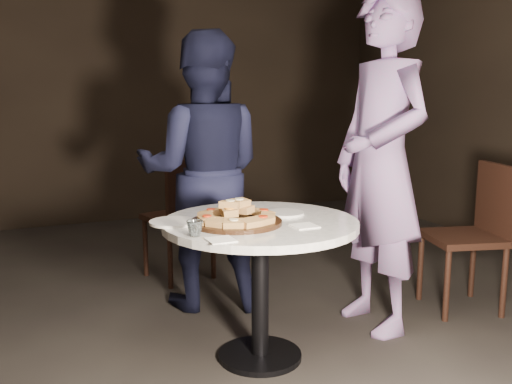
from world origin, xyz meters
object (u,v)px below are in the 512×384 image
diner_navy (203,172)px  diner_teal (381,164)px  water_glass (195,228)px  chair_right (478,226)px  chair_far (185,210)px  focaccia_pile (236,214)px  serving_board (236,222)px  table (260,247)px

diner_navy → diner_teal: bearing=159.5°
diner_navy → water_glass: bearing=91.6°
water_glass → chair_right: (1.88, 0.26, -0.23)m
chair_right → diner_navy: diner_navy is taller
chair_right → diner_navy: size_ratio=0.53×
chair_right → diner_teal: bearing=-76.7°
water_glass → diner_navy: diner_navy is taller
water_glass → diner_navy: 1.08m
chair_far → diner_navy: diner_navy is taller
chair_far → focaccia_pile: bearing=68.7°
chair_far → chair_right: size_ratio=0.98×
serving_board → chair_far: chair_far is taller
serving_board → chair_far: bearing=83.5°
water_glass → diner_teal: (1.17, 0.29, 0.19)m
table → diner_teal: bearing=8.6°
table → serving_board: (-0.14, -0.03, 0.14)m
diner_navy → diner_teal: 1.08m
table → chair_right: chair_right is taller
serving_board → focaccia_pile: size_ratio=1.13×
water_glass → diner_navy: size_ratio=0.04×
diner_teal → table: bearing=-82.4°
table → chair_right: bearing=3.6°
diner_navy → focaccia_pile: bearing=103.4°
focaccia_pile → diner_navy: bearing=81.5°
focaccia_pile → water_glass: focaccia_pile is taller
diner_navy → chair_far: bearing=-70.9°
chair_far → diner_navy: (-0.02, -0.47, 0.33)m
serving_board → diner_teal: bearing=9.2°
water_glass → diner_teal: size_ratio=0.04×
serving_board → diner_navy: size_ratio=0.26×
chair_right → diner_navy: (-1.50, 0.75, 0.32)m
diner_teal → focaccia_pile: bearing=-82.1°
focaccia_pile → chair_far: 1.37m
table → diner_teal: 0.87m
table → chair_right: 1.50m
focaccia_pile → diner_teal: diner_teal is taller
focaccia_pile → chair_right: bearing=4.2°
table → chair_far: 1.32m
water_glass → chair_right: 1.91m
table → focaccia_pile: (-0.14, -0.03, 0.18)m
table → chair_far: chair_far is taller
serving_board → diner_teal: (0.92, 0.15, 0.21)m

